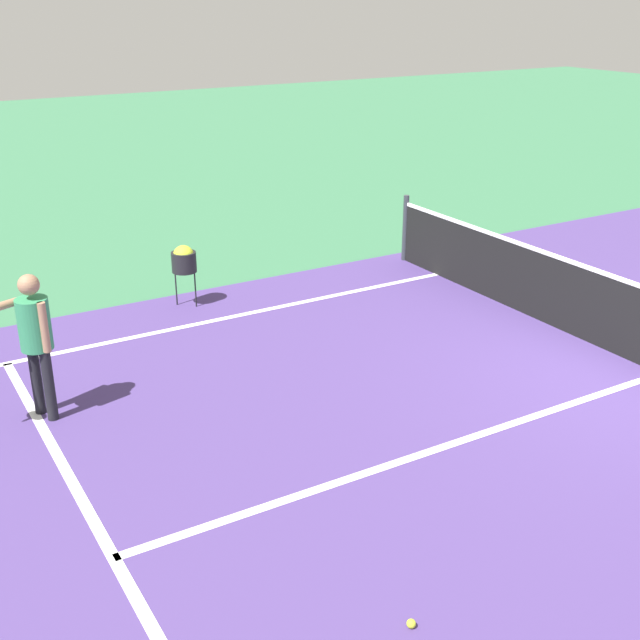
{
  "coord_description": "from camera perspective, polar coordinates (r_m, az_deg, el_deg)",
  "views": [
    {
      "loc": [
        5.22,
        -7.63,
        4.07
      ],
      "look_at": [
        -1.29,
        -3.78,
        1.0
      ],
      "focal_mm": 45.54,
      "sensor_mm": 36.0,
      "label": 1
    }
  ],
  "objects": [
    {
      "name": "line_sideline_left",
      "position": [
        10.32,
        -18.67,
        -2.37
      ],
      "size": [
        0.1,
        11.89,
        0.01
      ],
      "primitive_type": "cube",
      "color": "white",
      "rests_on": "ground_plane"
    },
    {
      "name": "line_service_near",
      "position": [
        6.73,
        -14.29,
        -15.89
      ],
      "size": [
        8.22,
        0.1,
        0.01
      ],
      "primitive_type": "cube",
      "color": "white",
      "rests_on": "ground_plane"
    },
    {
      "name": "line_center_service",
      "position": [
        7.97,
        8.43,
        -8.88
      ],
      "size": [
        0.1,
        6.4,
        0.01
      ],
      "primitive_type": "cube",
      "color": "white",
      "rests_on": "ground_plane"
    },
    {
      "name": "player_near",
      "position": [
        8.5,
        -19.56,
        -0.79
      ],
      "size": [
        0.46,
        1.17,
        1.54
      ],
      "color": "black",
      "rests_on": "ground_plane"
    },
    {
      "name": "ball_hopper",
      "position": [
        11.26,
        -9.55,
        4.22
      ],
      "size": [
        0.34,
        0.34,
        0.87
      ],
      "color": "black",
      "rests_on": "ground_plane"
    },
    {
      "name": "tennis_ball_mid_court",
      "position": [
        6.0,
        6.43,
        -20.44
      ],
      "size": [
        0.07,
        0.07,
        0.07
      ],
      "primitive_type": "sphere",
      "color": "#CCE033",
      "rests_on": "ground_plane"
    }
  ]
}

